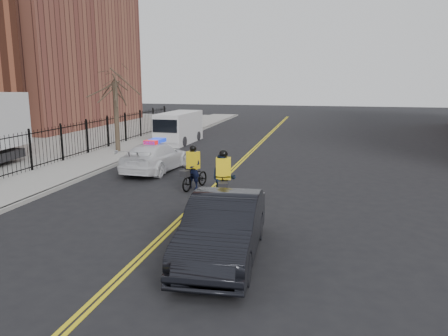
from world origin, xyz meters
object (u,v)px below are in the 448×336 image
object	(u,v)px
police_cruiser	(156,157)
cargo_van	(178,128)
dark_sedan	(223,228)
cyclist_near	(193,174)
cyclist_far	(223,183)

from	to	relation	value
police_cruiser	cargo_van	size ratio (longest dim) A/B	0.96
dark_sedan	cargo_van	bearing A→B (deg)	108.77
police_cruiser	cyclist_near	size ratio (longest dim) A/B	2.55
dark_sedan	cyclist_near	size ratio (longest dim) A/B	2.50
dark_sedan	cyclist_near	world-z (taller)	cyclist_near
cyclist_far	cargo_van	bearing A→B (deg)	103.15
cargo_van	police_cruiser	bearing A→B (deg)	-75.71
police_cruiser	cyclist_near	world-z (taller)	cyclist_near
cargo_van	cyclist_near	xyz separation A→B (m)	(4.75, -11.99, -0.41)
police_cruiser	cargo_van	world-z (taller)	cargo_van
dark_sedan	cargo_van	xyz separation A→B (m)	(-7.51, 18.50, 0.24)
cargo_van	cyclist_far	size ratio (longest dim) A/B	2.53
police_cruiser	cargo_van	distance (m)	9.35
cyclist_near	police_cruiser	bearing A→B (deg)	148.56
dark_sedan	cargo_van	world-z (taller)	cargo_van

